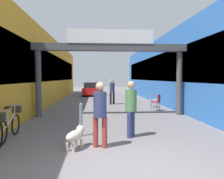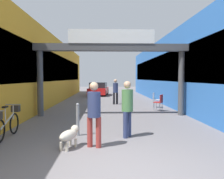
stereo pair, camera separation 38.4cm
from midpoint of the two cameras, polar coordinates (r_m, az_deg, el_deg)
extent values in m
plane|color=slate|center=(4.37, 4.92, -21.24)|extent=(80.00, 80.00, 0.00)
cube|color=gold|center=(15.67, -18.96, 4.62)|extent=(3.00, 26.00, 4.53)
cube|color=black|center=(15.30, -13.66, 5.59)|extent=(0.04, 23.40, 1.81)
cube|color=blue|center=(15.97, 18.77, 4.59)|extent=(3.00, 26.00, 4.53)
cube|color=black|center=(15.52, 13.63, 5.55)|extent=(0.04, 23.40, 1.81)
cylinder|color=#4C4C4F|center=(10.72, -17.31, 1.49)|extent=(0.28, 0.28, 3.06)
cylinder|color=#4C4C4F|center=(11.00, 18.60, 1.51)|extent=(0.28, 0.28, 3.06)
cube|color=#4C4C4F|center=(10.42, 0.90, 10.91)|extent=(7.40, 0.44, 0.32)
cube|color=white|center=(10.30, 0.95, 13.71)|extent=(3.96, 0.10, 0.64)
cylinder|color=#99332D|center=(5.80, -3.89, -10.97)|extent=(0.18, 0.18, 0.79)
cylinder|color=#99332D|center=(5.72, -1.58, -11.15)|extent=(0.18, 0.18, 0.79)
cylinder|color=navy|center=(5.62, -2.76, -3.93)|extent=(0.43, 0.43, 0.65)
sphere|color=tan|center=(5.59, -2.77, 0.83)|extent=(0.28, 0.28, 0.22)
cylinder|color=navy|center=(6.61, 5.21, -9.20)|extent=(0.19, 0.19, 0.79)
cylinder|color=navy|center=(6.82, 6.10, -8.81)|extent=(0.19, 0.19, 0.79)
cylinder|color=#4C7F47|center=(6.60, 5.69, -2.85)|extent=(0.47, 0.47, 0.65)
sphere|color=tan|center=(6.57, 5.72, 1.23)|extent=(0.31, 0.31, 0.22)
cylinder|color=black|center=(14.74, 1.26, -2.37)|extent=(0.19, 0.19, 0.79)
cylinder|color=black|center=(14.86, 2.07, -2.33)|extent=(0.19, 0.19, 0.79)
cylinder|color=navy|center=(14.75, 1.67, 0.45)|extent=(0.46, 0.46, 0.66)
sphere|color=tan|center=(14.74, 1.67, 2.27)|extent=(0.30, 0.30, 0.22)
ellipsoid|color=beige|center=(5.72, -9.37, -11.74)|extent=(0.54, 0.72, 0.26)
sphere|color=beige|center=(5.94, -7.81, -10.24)|extent=(0.30, 0.30, 0.22)
sphere|color=white|center=(5.88, -8.31, -11.44)|extent=(0.21, 0.21, 0.16)
cylinder|color=beige|center=(5.99, -9.02, -13.41)|extent=(0.09, 0.09, 0.21)
cylinder|color=beige|center=(5.90, -7.55, -13.65)|extent=(0.09, 0.09, 0.21)
cylinder|color=beige|center=(5.67, -11.22, -14.37)|extent=(0.09, 0.09, 0.21)
cylinder|color=beige|center=(5.58, -9.70, -14.65)|extent=(0.09, 0.09, 0.21)
torus|color=black|center=(7.66, -22.85, -8.19)|extent=(0.06, 0.67, 0.67)
cube|color=beige|center=(7.16, -24.30, -7.53)|extent=(0.05, 0.94, 0.34)
cylinder|color=beige|center=(7.01, -24.70, -5.94)|extent=(0.03, 0.03, 0.42)
cube|color=black|center=(6.98, -24.74, -4.15)|extent=(0.10, 0.22, 0.05)
cylinder|color=beige|center=(7.54, -23.07, -5.44)|extent=(0.03, 0.03, 0.46)
cylinder|color=gray|center=(7.51, -23.11, -3.63)|extent=(0.46, 0.04, 0.03)
cube|color=#332D28|center=(7.72, -22.57, -4.64)|extent=(0.24, 0.20, 0.20)
cylinder|color=gray|center=(6.90, -7.35, -8.07)|extent=(0.10, 0.10, 0.94)
sphere|color=gray|center=(6.82, -7.38, -3.94)|extent=(0.10, 0.10, 0.10)
cylinder|color=gray|center=(12.09, 11.80, -4.46)|extent=(0.04, 0.04, 0.45)
cylinder|color=gray|center=(12.40, 12.34, -4.28)|extent=(0.04, 0.04, 0.45)
cylinder|color=gray|center=(11.98, 13.34, -4.55)|extent=(0.04, 0.04, 0.45)
cylinder|color=gray|center=(12.30, 13.84, -4.36)|extent=(0.04, 0.04, 0.45)
cube|color=#B2231E|center=(12.16, 12.84, -3.27)|extent=(0.55, 0.55, 0.04)
cube|color=#B2231E|center=(12.08, 13.66, -2.27)|extent=(0.25, 0.36, 0.40)
cylinder|color=gray|center=(13.64, 13.17, -3.62)|extent=(0.04, 0.04, 0.45)
cylinder|color=gray|center=(13.31, 13.01, -3.79)|extent=(0.04, 0.04, 0.45)
cylinder|color=gray|center=(13.68, 11.75, -3.58)|extent=(0.04, 0.04, 0.45)
cylinder|color=gray|center=(13.35, 11.56, -3.75)|extent=(0.04, 0.04, 0.45)
cube|color=silver|center=(13.47, 12.39, -2.65)|extent=(0.52, 0.52, 0.04)
cube|color=silver|center=(13.47, 11.64, -1.70)|extent=(0.18, 0.39, 0.40)
cube|color=red|center=(22.37, -3.03, -0.29)|extent=(2.09, 4.14, 0.60)
cube|color=#1E2328|center=(22.20, -3.08, 1.16)|extent=(1.76, 2.33, 0.55)
cylinder|color=black|center=(23.92, -4.54, -0.51)|extent=(0.25, 0.62, 0.60)
cylinder|color=black|center=(23.75, -0.74, -0.53)|extent=(0.25, 0.62, 0.60)
cylinder|color=black|center=(21.05, -5.62, -1.01)|extent=(0.25, 0.62, 0.60)
cylinder|color=black|center=(20.87, -1.30, -1.03)|extent=(0.25, 0.62, 0.60)
camera|label=1|loc=(0.19, -88.81, 0.06)|focal=35.00mm
camera|label=2|loc=(0.19, 91.19, -0.06)|focal=35.00mm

